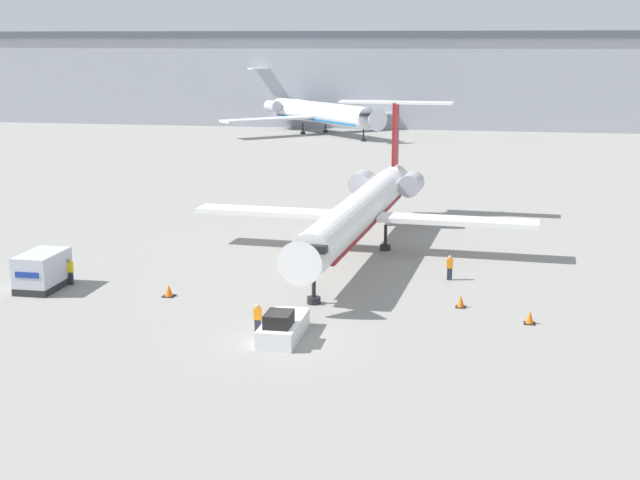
{
  "coord_description": "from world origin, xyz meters",
  "views": [
    {
      "loc": [
        9.87,
        -42.31,
        15.17
      ],
      "look_at": [
        0.0,
        10.04,
        3.17
      ],
      "focal_mm": 50.0,
      "sensor_mm": 36.0,
      "label": 1
    }
  ],
  "objects_px": {
    "pushback_tug": "(283,327)",
    "airplane_parked_far_right": "(317,112)",
    "luggage_cart": "(42,271)",
    "airplane_main": "(362,207)",
    "traffic_cone_right": "(461,301)",
    "traffic_cone_mid": "(530,317)",
    "worker_by_wing": "(450,267)",
    "traffic_cone_left": "(169,291)",
    "worker_on_apron": "(70,271)",
    "worker_near_tug": "(258,318)"
  },
  "relations": [
    {
      "from": "worker_near_tug",
      "to": "worker_on_apron",
      "type": "relative_size",
      "value": 0.98
    },
    {
      "from": "worker_on_apron",
      "to": "traffic_cone_mid",
      "type": "distance_m",
      "value": 28.44
    },
    {
      "from": "airplane_main",
      "to": "traffic_cone_right",
      "type": "height_order",
      "value": "airplane_main"
    },
    {
      "from": "worker_near_tug",
      "to": "worker_on_apron",
      "type": "bearing_deg",
      "value": 152.8
    },
    {
      "from": "airplane_main",
      "to": "worker_by_wing",
      "type": "relative_size",
      "value": 19.81
    },
    {
      "from": "traffic_cone_left",
      "to": "traffic_cone_right",
      "type": "distance_m",
      "value": 17.47
    },
    {
      "from": "luggage_cart",
      "to": "airplane_parked_far_right",
      "type": "relative_size",
      "value": 0.14
    },
    {
      "from": "pushback_tug",
      "to": "traffic_cone_right",
      "type": "bearing_deg",
      "value": 38.98
    },
    {
      "from": "traffic_cone_right",
      "to": "airplane_parked_far_right",
      "type": "relative_size",
      "value": 0.03
    },
    {
      "from": "worker_on_apron",
      "to": "airplane_main",
      "type": "bearing_deg",
      "value": 36.84
    },
    {
      "from": "worker_near_tug",
      "to": "airplane_parked_far_right",
      "type": "bearing_deg",
      "value": 99.11
    },
    {
      "from": "worker_near_tug",
      "to": "airplane_parked_far_right",
      "type": "xyz_separation_m",
      "value": [
        -16.27,
        101.43,
        2.66
      ]
    },
    {
      "from": "luggage_cart",
      "to": "airplane_parked_far_right",
      "type": "xyz_separation_m",
      "value": [
        -0.92,
        95.43,
        2.38
      ]
    },
    {
      "from": "worker_near_tug",
      "to": "worker_by_wing",
      "type": "distance_m",
      "value": 15.94
    },
    {
      "from": "worker_by_wing",
      "to": "airplane_main",
      "type": "bearing_deg",
      "value": 133.74
    },
    {
      "from": "pushback_tug",
      "to": "traffic_cone_mid",
      "type": "height_order",
      "value": "pushback_tug"
    },
    {
      "from": "airplane_main",
      "to": "worker_by_wing",
      "type": "xyz_separation_m",
      "value": [
        6.73,
        -7.03,
        -2.39
      ]
    },
    {
      "from": "worker_by_wing",
      "to": "traffic_cone_left",
      "type": "height_order",
      "value": "worker_by_wing"
    },
    {
      "from": "pushback_tug",
      "to": "airplane_parked_far_right",
      "type": "bearing_deg",
      "value": 99.87
    },
    {
      "from": "worker_near_tug",
      "to": "traffic_cone_mid",
      "type": "relative_size",
      "value": 2.28
    },
    {
      "from": "worker_near_tug",
      "to": "airplane_parked_far_right",
      "type": "relative_size",
      "value": 0.06
    },
    {
      "from": "luggage_cart",
      "to": "worker_near_tug",
      "type": "xyz_separation_m",
      "value": [
        15.35,
        -6.01,
        -0.29
      ]
    },
    {
      "from": "traffic_cone_left",
      "to": "traffic_cone_mid",
      "type": "distance_m",
      "value": 21.3
    },
    {
      "from": "traffic_cone_left",
      "to": "airplane_main",
      "type": "bearing_deg",
      "value": 55.01
    },
    {
      "from": "airplane_main",
      "to": "traffic_cone_mid",
      "type": "bearing_deg",
      "value": -53.35
    },
    {
      "from": "worker_on_apron",
      "to": "traffic_cone_mid",
      "type": "relative_size",
      "value": 2.31
    },
    {
      "from": "luggage_cart",
      "to": "airplane_main",
      "type": "bearing_deg",
      "value": 37.54
    },
    {
      "from": "pushback_tug",
      "to": "airplane_parked_far_right",
      "type": "relative_size",
      "value": 0.17
    },
    {
      "from": "traffic_cone_mid",
      "to": "pushback_tug",
      "type": "bearing_deg",
      "value": -159.26
    },
    {
      "from": "traffic_cone_mid",
      "to": "airplane_parked_far_right",
      "type": "height_order",
      "value": "airplane_parked_far_right"
    },
    {
      "from": "airplane_parked_far_right",
      "to": "traffic_cone_right",
      "type": "bearing_deg",
      "value": -74.28
    },
    {
      "from": "airplane_main",
      "to": "airplane_parked_far_right",
      "type": "bearing_deg",
      "value": 103.1
    },
    {
      "from": "airplane_main",
      "to": "luggage_cart",
      "type": "distance_m",
      "value": 22.86
    },
    {
      "from": "airplane_main",
      "to": "worker_near_tug",
      "type": "height_order",
      "value": "airplane_main"
    },
    {
      "from": "traffic_cone_left",
      "to": "airplane_parked_far_right",
      "type": "height_order",
      "value": "airplane_parked_far_right"
    },
    {
      "from": "worker_on_apron",
      "to": "traffic_cone_right",
      "type": "bearing_deg",
      "value": -0.91
    },
    {
      "from": "traffic_cone_left",
      "to": "traffic_cone_right",
      "type": "bearing_deg",
      "value": 3.26
    },
    {
      "from": "traffic_cone_mid",
      "to": "luggage_cart",
      "type": "bearing_deg",
      "value": 177.04
    },
    {
      "from": "airplane_main",
      "to": "airplane_parked_far_right",
      "type": "relative_size",
      "value": 1.14
    },
    {
      "from": "worker_on_apron",
      "to": "traffic_cone_right",
      "type": "xyz_separation_m",
      "value": [
        24.48,
        -0.39,
        -0.54
      ]
    },
    {
      "from": "traffic_cone_left",
      "to": "traffic_cone_mid",
      "type": "xyz_separation_m",
      "value": [
        21.25,
        -1.4,
        0.01
      ]
    },
    {
      "from": "worker_near_tug",
      "to": "worker_on_apron",
      "type": "distance_m",
      "value": 15.89
    },
    {
      "from": "worker_by_wing",
      "to": "worker_on_apron",
      "type": "distance_m",
      "value": 24.22
    },
    {
      "from": "worker_by_wing",
      "to": "worker_on_apron",
      "type": "xyz_separation_m",
      "value": [
        -23.57,
        -5.58,
        0.05
      ]
    },
    {
      "from": "traffic_cone_right",
      "to": "airplane_parked_far_right",
      "type": "xyz_separation_m",
      "value": [
        -26.62,
        94.55,
        3.18
      ]
    },
    {
      "from": "worker_by_wing",
      "to": "pushback_tug",
      "type": "bearing_deg",
      "value": -121.24
    },
    {
      "from": "worker_by_wing",
      "to": "traffic_cone_mid",
      "type": "distance_m",
      "value": 9.62
    },
    {
      "from": "worker_on_apron",
      "to": "traffic_cone_mid",
      "type": "bearing_deg",
      "value": -5.62
    },
    {
      "from": "worker_on_apron",
      "to": "traffic_cone_left",
      "type": "height_order",
      "value": "worker_on_apron"
    },
    {
      "from": "pushback_tug",
      "to": "worker_near_tug",
      "type": "xyz_separation_m",
      "value": [
        -1.43,
        0.34,
        0.27
      ]
    }
  ]
}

